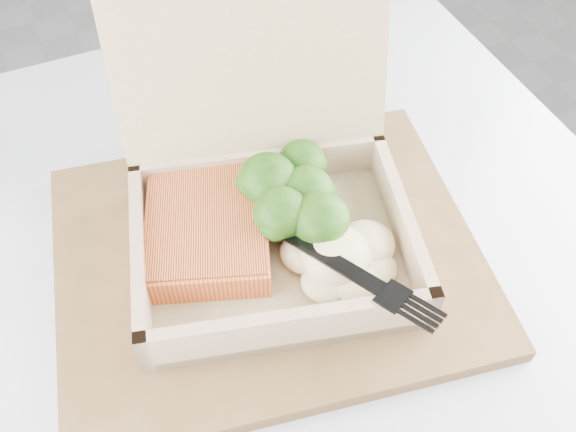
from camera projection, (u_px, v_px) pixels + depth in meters
name	position (u px, v px, depth m)	size (l,w,h in m)	color
floor	(128.00, 344.00, 1.32)	(4.00, 4.00, 0.00)	gray
cafe_table	(242.00, 414.00, 0.67)	(0.81, 0.81, 0.73)	black
serving_tray	(268.00, 257.00, 0.55)	(0.36, 0.28, 0.02)	brown
takeout_container	(266.00, 185.00, 0.53)	(0.27, 0.27, 0.21)	tan
salmon_fillet	(207.00, 226.00, 0.54)	(0.10, 0.13, 0.03)	orange
broccoli_pile	(306.00, 197.00, 0.55)	(0.12, 0.12, 0.04)	#366917
mashed_potatoes	(336.00, 255.00, 0.51)	(0.10, 0.08, 0.03)	beige
plastic_fork	(298.00, 238.00, 0.51)	(0.09, 0.16, 0.02)	black
receipt	(233.00, 122.00, 0.67)	(0.08, 0.15, 0.00)	white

